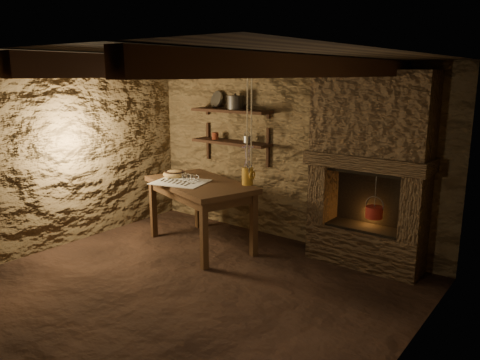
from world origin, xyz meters
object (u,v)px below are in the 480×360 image
Objects in this scene: stoneware_jug at (248,168)px; iron_stockpot at (235,103)px; red_pot at (374,211)px; wooden_bowl at (175,174)px; work_table at (201,212)px.

iron_stockpot is at bearing 152.42° from stoneware_jug.
iron_stockpot is (-0.61, 0.53, 0.76)m from stoneware_jug.
stoneware_jug is 1.11m from iron_stockpot.
iron_stockpot is at bearing 176.78° from red_pot.
wooden_bowl is 1.30m from iron_stockpot.
work_table is at bearing -142.70° from stoneware_jug.
red_pot is at bearing 13.99° from wooden_bowl.
work_table is 3.20× the size of red_pot.
wooden_bowl is at bearing -166.01° from red_pot.
work_table is 5.41× the size of wooden_bowl.
wooden_bowl is 2.68m from red_pot.
wooden_bowl is at bearing -154.18° from stoneware_jug.
wooden_bowl is (-1.07, -0.23, -0.18)m from stoneware_jug.
iron_stockpot reaches higher than stoneware_jug.
stoneware_jug is at bearing -164.86° from red_pot.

